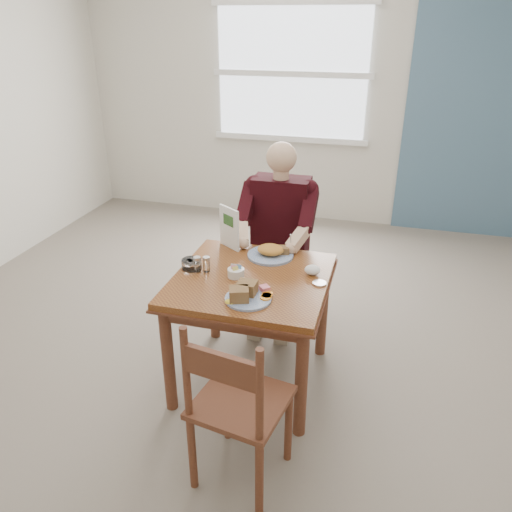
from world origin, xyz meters
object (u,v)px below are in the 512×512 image
(table, at_px, (251,293))
(chair_far, at_px, (280,261))
(diner, at_px, (278,224))
(near_plate, at_px, (246,294))
(far_plate, at_px, (271,252))
(chair_near, at_px, (237,406))

(table, bearing_deg, chair_far, 90.00)
(chair_far, xyz_separation_m, diner, (0.00, -0.09, 0.33))
(chair_far, height_order, near_plate, chair_far)
(chair_far, height_order, far_plate, chair_far)
(table, distance_m, far_plate, 0.34)
(table, relative_size, near_plate, 3.06)
(chair_near, height_order, far_plate, chair_near)
(table, relative_size, diner, 0.66)
(table, distance_m, near_plate, 0.30)
(table, height_order, chair_near, chair_near)
(table, xyz_separation_m, far_plate, (0.05, 0.30, 0.14))
(chair_far, relative_size, far_plate, 2.71)
(diner, xyz_separation_m, near_plate, (0.05, -0.96, -0.03))
(table, relative_size, chair_near, 0.97)
(diner, bearing_deg, chair_far, 90.01)
(chair_far, xyz_separation_m, far_plate, (0.05, -0.49, 0.30))
(diner, distance_m, far_plate, 0.41)
(chair_near, relative_size, near_plate, 3.16)
(diner, bearing_deg, chair_near, -84.24)
(near_plate, bearing_deg, far_plate, 89.78)
(chair_near, bearing_deg, diner, 95.76)
(chair_far, distance_m, chair_near, 1.59)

